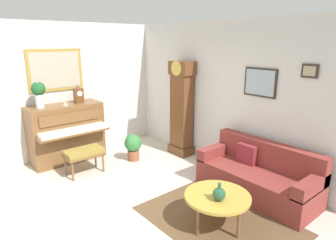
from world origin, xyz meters
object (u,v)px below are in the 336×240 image
mantel_clock (79,95)px  piano (67,133)px  grandfather_clock (181,111)px  green_jug (219,194)px  flower_vase (39,92)px  potted_plant (133,145)px  couch (258,176)px  teacup (65,104)px  coffee_table (217,197)px  piano_bench (84,153)px

mantel_clock → piano: bearing=-90.3°
grandfather_clock → green_jug: bearing=-32.4°
piano → flower_vase: size_ratio=2.48×
piano → grandfather_clock: grandfather_clock is taller
flower_vase → piano: bearing=90.2°
mantel_clock → potted_plant: size_ratio=0.68×
grandfather_clock → couch: (2.11, -0.24, -0.65)m
potted_plant → teacup: bearing=-126.9°
coffee_table → flower_vase: (-3.49, -1.11, 1.08)m
piano_bench → potted_plant: bearing=87.4°
piano_bench → flower_vase: size_ratio=1.21×
coffee_table → flower_vase: size_ratio=1.52×
piano → green_jug: (3.59, 0.57, -0.06)m
couch → mantel_clock: (-3.35, -1.50, 1.04)m
green_jug → mantel_clock: bearing=-176.0°
piano → coffee_table: bearing=10.6°
grandfather_clock → potted_plant: (-0.35, -1.02, -0.64)m
piano → potted_plant: bearing=49.4°
green_jug → potted_plant: green_jug is taller
coffee_table → flower_vase: bearing=-162.3°
teacup → potted_plant: bearing=53.1°
flower_vase → teacup: (0.09, 0.44, -0.29)m
grandfather_clock → mantel_clock: (-1.23, -1.74, 0.39)m
grandfather_clock → green_jug: 2.82m
flower_vase → potted_plant: size_ratio=1.04×
piano_bench → potted_plant: 1.06m
flower_vase → green_jug: (3.59, 1.03, -0.96)m
couch → teacup: bearing=-150.7°
coffee_table → flower_vase: 3.82m
couch → coffee_table: 1.17m
grandfather_clock → couch: size_ratio=1.07×
coffee_table → potted_plant: (-2.61, 0.38, -0.09)m
piano → potted_plant: 1.39m
grandfather_clock → piano: bearing=-121.0°
piano → piano_bench: bearing=-1.6°
piano → mantel_clock: size_ratio=3.79×
coffee_table → potted_plant: potted_plant is taller
flower_vase → green_jug: flower_vase is taller
piano_bench → couch: 3.12m
piano_bench → coffee_table: (2.66, 0.68, 0.01)m
piano_bench → coffee_table: piano_bench is taller
green_jug → flower_vase: bearing=-164.0°
piano → mantel_clock: 0.82m
teacup → piano: bearing=170.0°
potted_plant → coffee_table: bearing=-8.3°
piano → flower_vase: 1.01m
piano_bench → coffee_table: 2.74m
piano → couch: size_ratio=0.76×
potted_plant → green_jug: bearing=-9.8°
piano_bench → teacup: (-0.74, 0.01, 0.80)m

